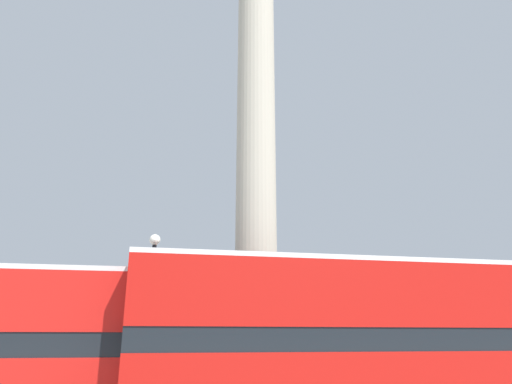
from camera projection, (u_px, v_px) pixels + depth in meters
monument_column at (256, 230)px, 17.71m from camera, size 5.45×5.45×21.88m
bus_c at (341, 340)px, 11.83m from camera, size 10.95×3.46×4.48m
street_lamp at (149, 322)px, 14.47m from camera, size 0.37×0.37×5.85m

